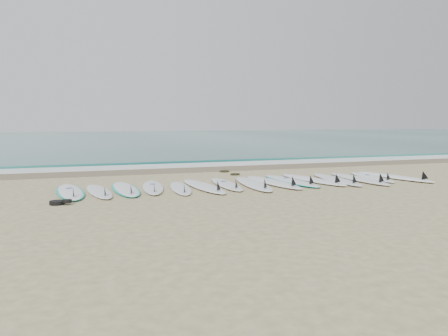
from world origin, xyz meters
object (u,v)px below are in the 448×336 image
object	(u,v)px
surfboard_0	(70,191)
leash_coil	(59,202)
surfboard_7	(254,184)
surfboard_14	(396,177)

from	to	relation	value
surfboard_0	leash_coil	distance (m)	1.43
surfboard_7	surfboard_14	xyz separation A→B (m)	(4.70, -0.01, 0.00)
leash_coil	surfboard_0	bearing A→B (deg)	81.96
surfboard_7	surfboard_0	bearing A→B (deg)	-177.46
surfboard_7	leash_coil	distance (m)	5.05
surfboard_0	surfboard_7	xyz separation A→B (m)	(4.72, -0.29, 0.01)
surfboard_0	leash_coil	world-z (taller)	surfboard_0
leash_coil	surfboard_14	bearing A→B (deg)	6.60
surfboard_0	surfboard_7	world-z (taller)	surfboard_7
surfboard_14	leash_coil	distance (m)	9.68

